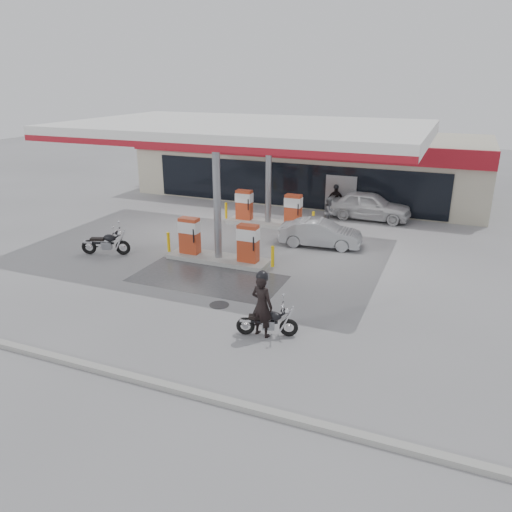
{
  "coord_description": "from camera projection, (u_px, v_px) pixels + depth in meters",
  "views": [
    {
      "loc": [
        9.22,
        -16.2,
        7.59
      ],
      "look_at": [
        2.53,
        0.1,
        1.2
      ],
      "focal_mm": 35.0,
      "sensor_mm": 36.0,
      "label": 1
    }
  ],
  "objects": [
    {
      "name": "main_motorcycle",
      "position": [
        268.0,
        323.0,
        15.33
      ],
      "size": [
        1.87,
        0.85,
        0.99
      ],
      "rotation": [
        0.0,
        0.0,
        0.31
      ],
      "color": "black",
      "rests_on": "ground"
    },
    {
      "name": "drain_cover",
      "position": [
        219.0,
        305.0,
        17.52
      ],
      "size": [
        0.7,
        0.7,
        0.01
      ],
      "primitive_type": "cylinder",
      "color": "#38383A",
      "rests_on": "ground"
    },
    {
      "name": "ground",
      "position": [
        197.0,
        277.0,
        19.97
      ],
      "size": [
        90.0,
        90.0,
        0.0
      ],
      "primitive_type": "plane",
      "color": "gray",
      "rests_on": "ground"
    },
    {
      "name": "biker_main",
      "position": [
        262.0,
        306.0,
        15.15
      ],
      "size": [
        0.82,
        0.64,
        2.01
      ],
      "primitive_type": "imported",
      "rotation": [
        0.0,
        0.0,
        2.91
      ],
      "color": "black",
      "rests_on": "ground"
    },
    {
      "name": "store_building",
      "position": [
        311.0,
        165.0,
        33.14
      ],
      "size": [
        22.0,
        8.22,
        4.0
      ],
      "color": "#B8B19A",
      "rests_on": "ground"
    },
    {
      "name": "biker_walking",
      "position": [
        335.0,
        200.0,
        28.99
      ],
      "size": [
        0.94,
        0.4,
        1.59
      ],
      "primitive_type": "imported",
      "rotation": [
        0.0,
        0.0,
        0.01
      ],
      "color": "black",
      "rests_on": "ground"
    },
    {
      "name": "attendant",
      "position": [
        329.0,
        212.0,
        26.43
      ],
      "size": [
        0.75,
        0.87,
        1.56
      ],
      "primitive_type": "imported",
      "rotation": [
        0.0,
        0.0,
        1.34
      ],
      "color": "#5B5B60",
      "rests_on": "ground"
    },
    {
      "name": "wet_patch",
      "position": [
        208.0,
        279.0,
        19.79
      ],
      "size": [
        6.0,
        3.0,
        0.0
      ],
      "primitive_type": "cube",
      "color": "#4C4C4F",
      "rests_on": "ground"
    },
    {
      "name": "parked_car_left",
      "position": [
        167.0,
        179.0,
        35.5
      ],
      "size": [
        4.6,
        3.01,
        1.24
      ],
      "primitive_type": "imported",
      "rotation": [
        0.0,
        0.0,
        1.25
      ],
      "color": "#480F10",
      "rests_on": "ground"
    },
    {
      "name": "canopy",
      "position": [
        245.0,
        130.0,
        22.52
      ],
      "size": [
        16.0,
        10.02,
        5.51
      ],
      "color": "silver",
      "rests_on": "ground"
    },
    {
      "name": "parked_motorcycle",
      "position": [
        106.0,
        244.0,
        22.31
      ],
      "size": [
        2.14,
        1.04,
        1.14
      ],
      "rotation": [
        0.0,
        0.0,
        0.34
      ],
      "color": "black",
      "rests_on": "ground"
    },
    {
      "name": "pump_island_near",
      "position": [
        218.0,
        245.0,
        21.47
      ],
      "size": [
        5.14,
        1.3,
        1.78
      ],
      "color": "#9E9E99",
      "rests_on": "ground"
    },
    {
      "name": "hatchback_silver",
      "position": [
        320.0,
        233.0,
        23.36
      ],
      "size": [
        3.95,
        1.73,
        1.26
      ],
      "primitive_type": "imported",
      "rotation": [
        0.0,
        0.0,
        1.68
      ],
      "color": "#919498",
      "rests_on": "ground"
    },
    {
      "name": "sedan_white",
      "position": [
        369.0,
        206.0,
        27.74
      ],
      "size": [
        4.61,
        1.94,
        1.56
      ],
      "primitive_type": "imported",
      "rotation": [
        0.0,
        0.0,
        1.55
      ],
      "color": "silver",
      "rests_on": "ground"
    },
    {
      "name": "pump_island_far",
      "position": [
        268.0,
        212.0,
        26.69
      ],
      "size": [
        5.14,
        1.3,
        1.78
      ],
      "color": "#9E9E99",
      "rests_on": "ground"
    },
    {
      "name": "kerb",
      "position": [
        75.0,
        363.0,
        13.86
      ],
      "size": [
        28.0,
        0.25,
        0.15
      ],
      "primitive_type": "cube",
      "color": "gray",
      "rests_on": "ground"
    }
  ]
}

